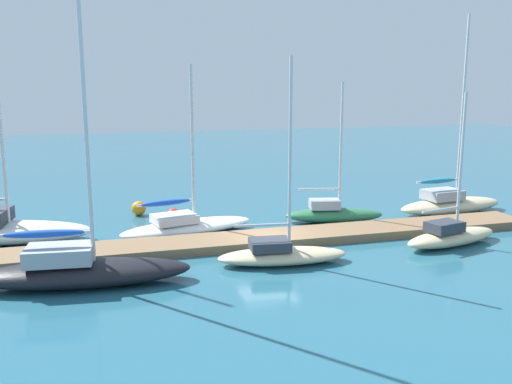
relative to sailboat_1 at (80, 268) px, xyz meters
name	(u,v)px	position (x,y,z in m)	size (l,w,h in m)	color
ground_plane	(268,243)	(8.15, 3.31, -0.65)	(120.00, 120.00, 0.00)	#286075
dock_pier	(268,239)	(8.15, 3.31, -0.46)	(26.71, 2.30, 0.38)	#846647
sailboat_1	(80,268)	(0.00, 0.00, 0.00)	(7.92, 2.96, 12.08)	black
sailboat_2	(186,224)	(4.78, 5.95, -0.19)	(7.05, 3.59, 8.09)	white
sailboat_3	(281,253)	(7.79, 0.35, -0.20)	(5.48, 2.36, 8.25)	beige
sailboat_4	(333,213)	(12.59, 6.07, -0.14)	(5.36, 2.51, 7.28)	#2D7047
sailboat_5	(451,235)	(16.00, 0.69, -0.18)	(5.43, 2.67, 6.85)	beige
sailboat_6	(450,202)	(19.76, 6.15, -0.05)	(6.83, 2.81, 10.81)	beige
mooring_buoy_red	(173,214)	(4.54, 8.76, -0.33)	(0.65, 0.65, 0.65)	red
mooring_buoy_orange	(139,208)	(2.87, 10.45, -0.26)	(0.79, 0.79, 0.79)	orange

